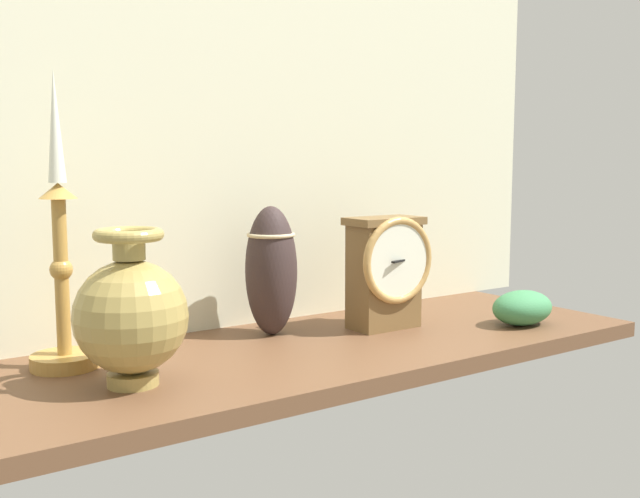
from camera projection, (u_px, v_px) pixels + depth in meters
ground_plane at (327, 350)px, 108.24cm from camera, size 100.00×36.00×2.40cm
back_wall at (262, 125)px, 119.30cm from camera, size 120.00×2.00×65.00cm
mantel_clock at (386, 270)px, 116.22cm from camera, size 13.66×8.32×18.09cm
candlestick_tall_left at (61, 269)px, 93.41cm from camera, size 8.72×8.72×38.13cm
brass_vase_bulbous at (131, 314)px, 86.44cm from camera, size 13.54×13.54×18.82cm
tall_ceramic_vase at (271, 270)px, 111.86cm from camera, size 7.97×7.97×19.86cm
ivy_sprig at (522, 308)px, 119.45cm from camera, size 11.29×7.90×5.68cm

